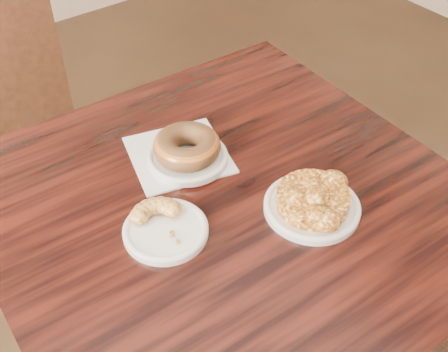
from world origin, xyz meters
TOP-DOWN VIEW (x-y plane):
  - cafe_table at (0.19, 0.24)m, footprint 0.84×0.84m
  - napkin at (0.19, 0.38)m, footprint 0.22×0.22m
  - plate_donut at (0.19, 0.36)m, footprint 0.15×0.15m
  - plate_cruller at (0.06, 0.23)m, footprint 0.14×0.14m
  - plate_fritter at (0.29, 0.12)m, footprint 0.17×0.17m
  - glazed_donut at (0.19, 0.36)m, footprint 0.13×0.13m
  - apple_fritter at (0.29, 0.12)m, footprint 0.17×0.17m
  - cruller_fragment at (0.06, 0.23)m, footprint 0.11×0.11m

SIDE VIEW (x-z plane):
  - cafe_table at x=0.19m, z-range 0.00..0.75m
  - napkin at x=0.19m, z-range 0.75..0.75m
  - plate_cruller at x=0.06m, z-range 0.75..0.76m
  - plate_fritter at x=0.29m, z-range 0.75..0.76m
  - plate_donut at x=0.19m, z-range 0.75..0.77m
  - cruller_fragment at x=0.06m, z-range 0.76..0.79m
  - apple_fritter at x=0.29m, z-range 0.76..0.80m
  - glazed_donut at x=0.19m, z-range 0.77..0.81m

